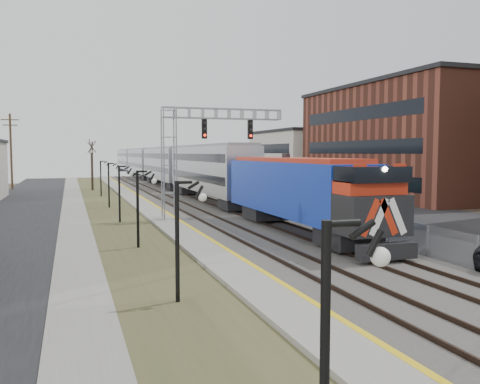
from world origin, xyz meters
name	(u,v)px	position (x,y,z in m)	size (l,w,h in m)	color
street_west	(13,215)	(-11.50, 35.00, 0.02)	(7.00, 120.00, 0.04)	black
sidewalk	(74,213)	(-7.00, 35.00, 0.04)	(2.00, 120.00, 0.08)	gray
grass_median	(112,212)	(-4.00, 35.00, 0.03)	(4.00, 120.00, 0.06)	#424826
platform	(148,209)	(-1.00, 35.00, 0.12)	(2.00, 120.00, 0.24)	gray
ballast_bed	(205,207)	(4.00, 35.00, 0.10)	(8.00, 120.00, 0.20)	#595651
parking_lot	(327,204)	(16.00, 35.00, 0.02)	(16.00, 120.00, 0.04)	black
platform_edge	(159,207)	(-0.12, 35.00, 0.24)	(0.24, 120.00, 0.01)	gold
track_near	(183,206)	(2.00, 35.00, 0.28)	(1.58, 120.00, 0.15)	#2D2119
track_far	(222,205)	(5.50, 35.00, 0.28)	(1.58, 120.00, 0.15)	#2D2119
train	(161,166)	(5.50, 66.15, 2.94)	(3.00, 108.65, 5.33)	#1533B0
signal_gantry	(192,143)	(1.22, 27.99, 5.59)	(9.00, 1.07, 8.15)	gray
lampposts	(137,209)	(-4.00, 18.29, 2.00)	(0.14, 62.14, 4.00)	black
fence	(250,198)	(8.20, 35.00, 0.80)	(0.04, 120.00, 1.60)	gray
buildings_east	(477,138)	(30.00, 31.18, 6.31)	(16.00, 76.00, 15.00)	#A09581
bare_trees	(2,179)	(-12.66, 38.91, 2.70)	(12.30, 42.30, 5.95)	#382D23
car_lot_d	(333,204)	(13.47, 29.29, 0.67)	(1.87, 4.61, 1.34)	navy
car_lot_e	(301,203)	(10.57, 29.38, 0.81)	(1.92, 4.77, 1.63)	gray
car_lot_f	(281,193)	(13.32, 39.86, 0.76)	(1.60, 4.59, 1.51)	#0D4520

